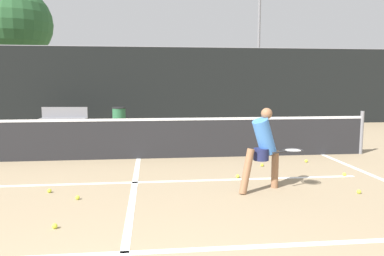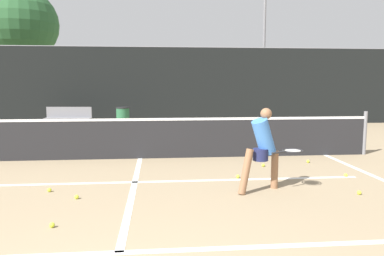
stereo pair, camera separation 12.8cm
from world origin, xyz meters
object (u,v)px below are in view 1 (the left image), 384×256
at_px(player_practicing, 264,146).
at_px(courtside_bench, 64,118).
at_px(trash_bin, 119,119).
at_px(parked_car, 205,105).

height_order(player_practicing, courtside_bench, player_practicing).
bearing_deg(trash_bin, parked_car, 53.49).
bearing_deg(parked_car, trash_bin, -126.51).
height_order(player_practicing, parked_car, parked_car).
bearing_deg(courtside_bench, parked_car, 46.06).
height_order(courtside_bench, parked_car, parked_car).
relative_size(trash_bin, parked_car, 0.21).
height_order(trash_bin, parked_car, parked_car).
bearing_deg(courtside_bench, player_practicing, -52.64).
xyz_separation_m(player_practicing, trash_bin, (-2.98, 7.99, -0.31)).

